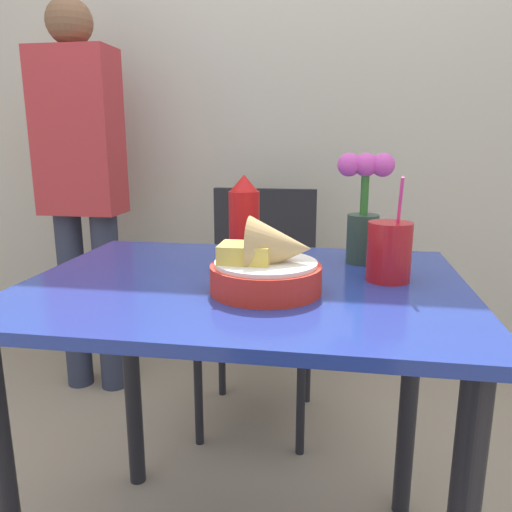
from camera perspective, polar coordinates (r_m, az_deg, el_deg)
wall_window at (r=2.27m, az=4.69°, el=19.06°), size 7.00×0.06×2.60m
dining_table at (r=1.12m, az=-1.25°, el=-9.39°), size 0.94×0.71×0.77m
chair_far_window at (r=1.92m, az=0.59°, el=-3.23°), size 0.40×0.40×0.88m
food_basket at (r=0.98m, az=1.53°, el=-1.07°), size 0.22×0.22×0.15m
ketchup_bottle at (r=1.16m, az=-1.36°, el=3.76°), size 0.07×0.07×0.22m
drink_cup at (r=1.10m, az=14.96°, el=0.28°), size 0.09×0.09×0.22m
flower_vase at (r=1.23m, az=12.23°, el=5.48°), size 0.13×0.08×0.27m
person_standing at (r=2.16m, az=-19.29°, el=8.38°), size 0.32×0.18×1.59m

